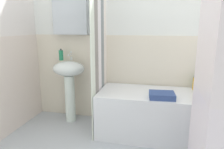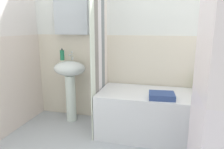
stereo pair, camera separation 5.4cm
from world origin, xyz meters
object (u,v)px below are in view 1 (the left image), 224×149
Objects in this scene: soap_dispenser at (61,55)px; towel_folded at (162,95)px; sink at (69,78)px; bathtub at (162,115)px; conditioner_bottle at (219,85)px; shampoo_bottle at (210,83)px; body_wash_bottle at (197,82)px; lotion_bottle at (195,83)px.

soap_dispenser is 0.59× the size of towel_folded.
sink is 0.34m from soap_dispenser.
soap_dispenser reaches higher than bathtub.
sink is 3.13× the size of towel_folded.
bathtub is 5.59× the size of towel_folded.
towel_folded is at bearing -94.85° from bathtub.
soap_dispenser reaches higher than sink.
shampoo_bottle is (-0.10, 0.01, 0.02)m from conditioner_bottle.
soap_dispenser is at bearing -178.70° from conditioner_bottle.
sink is at bearing 173.95° from bathtub.
bathtub is 10.15× the size of conditioner_bottle.
shampoo_bottle is 0.16m from body_wash_bottle.
lotion_bottle is at bearing 0.96° from soap_dispenser.
conditioner_bottle is 0.29m from lotion_bottle.
bathtub is at bearing -155.37° from shampoo_bottle.
shampoo_bottle is (1.82, 0.13, 0.00)m from sink.
body_wash_bottle is 1.05× the size of lotion_bottle.
bathtub is (1.26, -0.13, -0.36)m from sink.
body_wash_bottle is at bearing 1.84° from soap_dispenser.
lotion_bottle is at bearing 31.31° from bathtub.
body_wash_bottle is 0.61m from towel_folded.
towel_folded is (-0.02, -0.18, 0.30)m from bathtub.
sink is 1.31m from bathtub.
soap_dispenser is (-0.13, 0.07, 0.30)m from sink.
sink is 4.73× the size of shampoo_bottle.
shampoo_bottle is 0.66× the size of towel_folded.
shampoo_bottle is 0.96× the size of body_wash_bottle.
conditioner_bottle is 0.83× the size of shampoo_bottle.
sink is 5.68× the size of conditioner_bottle.
sink reaches higher than lotion_bottle.
towel_folded is at bearing -147.88° from conditioner_bottle.
soap_dispenser is 2.08m from conditioner_bottle.
lotion_bottle is (-0.03, -0.03, -0.00)m from body_wash_bottle.
soap_dispenser reaches higher than shampoo_bottle.
body_wash_bottle is at bearing 45.86° from towel_folded.
shampoo_bottle is at bearing 37.08° from towel_folded.
towel_folded is (-0.58, -0.44, -0.05)m from shampoo_bottle.
bathtub is 0.72m from shampoo_bottle.
conditioner_bottle is at bearing -2.50° from body_wash_bottle.
sink reaches higher than shampoo_bottle.
body_wash_bottle is at bearing 41.61° from lotion_bottle.
towel_folded is at bearing -133.83° from lotion_bottle.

